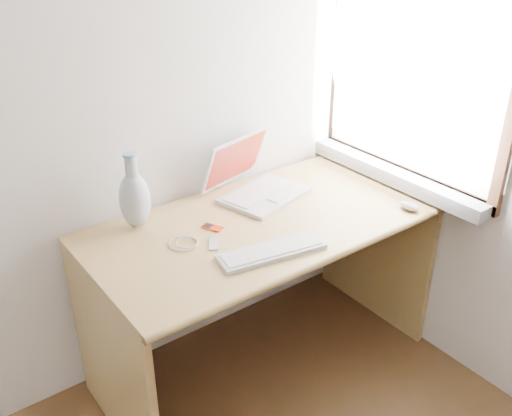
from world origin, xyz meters
TOP-DOWN VIEW (x-y plane):
  - window at (1.72, 1.30)m, footprint 0.11×0.99m
  - desk at (1.03, 1.46)m, footprint 1.41×0.71m
  - laptop at (1.15, 1.58)m, footprint 0.41×0.38m
  - external_keyboard at (0.90, 1.15)m, footprint 0.41×0.19m
  - mouse at (1.56, 1.08)m, footprint 0.06×0.09m
  - ipod at (0.83, 1.44)m, footprint 0.07×0.09m
  - cable_coil at (0.68, 1.40)m, footprint 0.14×0.14m
  - remote at (0.76, 1.33)m, footprint 0.07×0.09m
  - vase at (0.60, 1.62)m, footprint 0.12×0.12m

SIDE VIEW (x-z plane):
  - desk at x=1.03m, z-range 0.16..0.90m
  - cable_coil at x=0.68m, z-range 0.75..0.75m
  - remote at x=0.76m, z-range 0.75..0.75m
  - ipod at x=0.83m, z-range 0.75..0.75m
  - external_keyboard at x=0.90m, z-range 0.75..0.77m
  - mouse at x=1.56m, z-range 0.75..0.78m
  - laptop at x=1.15m, z-range 0.68..0.92m
  - vase at x=0.60m, z-range 0.72..1.02m
  - window at x=1.72m, z-range 0.72..1.83m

